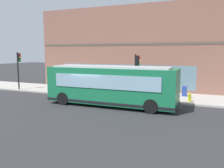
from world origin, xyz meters
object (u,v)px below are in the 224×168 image
(pedestrian_by_light_pole, at_px, (161,82))
(newspaper_vending_box, at_px, (184,91))
(traffic_light_down_block, at_px, (19,64))
(city_bus_nearside, at_px, (111,86))
(pedestrian_walking_along_curb, at_px, (150,84))
(fire_hydrant, at_px, (190,97))
(traffic_light_near_corner, at_px, (137,68))

(pedestrian_by_light_pole, bearing_deg, newspaper_vending_box, -109.35)
(traffic_light_down_block, bearing_deg, pedestrian_by_light_pole, -76.00)
(newspaper_vending_box, bearing_deg, pedestrian_by_light_pole, 70.65)
(city_bus_nearside, xyz_separation_m, pedestrian_walking_along_curb, (5.01, -1.86, -0.38))
(fire_hydrant, height_order, pedestrian_walking_along_curb, pedestrian_walking_along_curb)
(city_bus_nearside, relative_size, pedestrian_walking_along_curb, 5.69)
(pedestrian_by_light_pole, bearing_deg, fire_hydrant, -137.19)
(traffic_light_down_block, relative_size, fire_hydrant, 5.36)
(pedestrian_by_light_pole, height_order, pedestrian_walking_along_curb, pedestrian_by_light_pole)
(traffic_light_near_corner, distance_m, fire_hydrant, 4.91)
(city_bus_nearside, xyz_separation_m, pedestrian_by_light_pole, (6.35, -2.59, -0.35))
(fire_hydrant, xyz_separation_m, newspaper_vending_box, (2.41, 0.65, 0.09))
(traffic_light_down_block, xyz_separation_m, fire_hydrant, (0.36, -17.43, -2.40))
(traffic_light_near_corner, relative_size, traffic_light_down_block, 0.95)
(city_bus_nearside, bearing_deg, newspaper_vending_box, -41.76)
(pedestrian_by_light_pole, bearing_deg, city_bus_nearside, 157.86)
(city_bus_nearside, bearing_deg, traffic_light_down_block, 76.90)
(pedestrian_walking_along_curb, bearing_deg, traffic_light_down_block, 99.33)
(traffic_light_near_corner, bearing_deg, city_bus_nearside, 155.26)
(fire_hydrant, distance_m, newspaper_vending_box, 2.50)
(city_bus_nearside, bearing_deg, fire_hydrant, -60.80)
(pedestrian_by_light_pole, relative_size, newspaper_vending_box, 2.02)
(traffic_light_down_block, height_order, fire_hydrant, traffic_light_down_block)
(newspaper_vending_box, bearing_deg, traffic_light_near_corner, 127.41)
(city_bus_nearside, bearing_deg, traffic_light_near_corner, -24.74)
(pedestrian_walking_along_curb, bearing_deg, city_bus_nearside, 159.67)
(traffic_light_down_block, height_order, pedestrian_by_light_pole, traffic_light_down_block)
(city_bus_nearside, distance_m, pedestrian_by_light_pole, 6.87)
(pedestrian_by_light_pole, xyz_separation_m, newspaper_vending_box, (-0.83, -2.35, -0.60))
(city_bus_nearside, height_order, fire_hydrant, city_bus_nearside)
(fire_hydrant, bearing_deg, pedestrian_walking_along_curb, 63.11)
(city_bus_nearside, xyz_separation_m, traffic_light_near_corner, (2.71, -1.25, 1.24))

